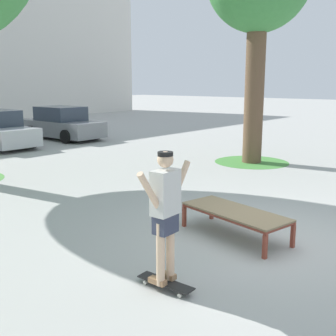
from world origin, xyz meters
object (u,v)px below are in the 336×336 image
skate_box (235,213)px  skater (165,208)px  skateboard (166,283)px  car_grey (63,124)px

skate_box → skater: (-2.18, -0.30, 0.66)m
skateboard → skater: 0.99m
skater → car_grey: 15.30m
skate_box → car_grey: 14.02m
skater → skateboard: bearing=-87.5°
skateboard → car_grey: 15.31m
skater → car_grey: size_ratio=0.40×
skater → skate_box: bearing=7.8°
skate_box → car_grey: car_grey is taller
skateboard → skate_box: bearing=7.9°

